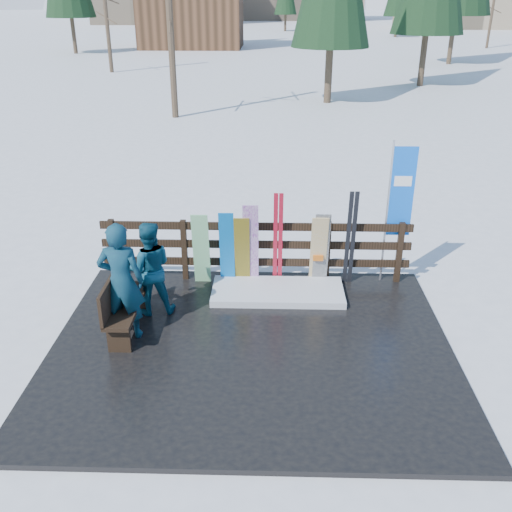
{
  "coord_description": "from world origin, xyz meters",
  "views": [
    {
      "loc": [
        0.28,
        -7.25,
        4.88
      ],
      "look_at": [
        0.04,
        1.0,
        1.1
      ],
      "focal_mm": 40.0,
      "sensor_mm": 36.0,
      "label": 1
    }
  ],
  "objects_px": {
    "person_back": "(149,268)",
    "snowboard_4": "(321,250)",
    "snowboard_5": "(318,251)",
    "bench": "(122,301)",
    "snowboard_1": "(201,249)",
    "rental_flag": "(398,197)",
    "snowboard_0": "(227,249)",
    "person_front": "(121,281)",
    "snowboard_2": "(242,251)",
    "snowboard_3": "(251,245)"
  },
  "relations": [
    {
      "from": "bench",
      "to": "snowboard_2",
      "type": "relative_size",
      "value": 1.11
    },
    {
      "from": "snowboard_0",
      "to": "rental_flag",
      "type": "relative_size",
      "value": 0.55
    },
    {
      "from": "snowboard_1",
      "to": "rental_flag",
      "type": "xyz_separation_m",
      "value": [
        3.45,
        0.27,
        0.91
      ]
    },
    {
      "from": "snowboard_0",
      "to": "snowboard_4",
      "type": "relative_size",
      "value": 0.98
    },
    {
      "from": "snowboard_1",
      "to": "snowboard_2",
      "type": "distance_m",
      "value": 0.73
    },
    {
      "from": "snowboard_2",
      "to": "bench",
      "type": "bearing_deg",
      "value": -137.84
    },
    {
      "from": "snowboard_4",
      "to": "person_back",
      "type": "relative_size",
      "value": 0.91
    },
    {
      "from": "snowboard_1",
      "to": "person_front",
      "type": "height_order",
      "value": "person_front"
    },
    {
      "from": "snowboard_0",
      "to": "person_front",
      "type": "relative_size",
      "value": 0.76
    },
    {
      "from": "snowboard_2",
      "to": "person_back",
      "type": "height_order",
      "value": "person_back"
    },
    {
      "from": "bench",
      "to": "snowboard_1",
      "type": "relative_size",
      "value": 1.07
    },
    {
      "from": "snowboard_0",
      "to": "snowboard_4",
      "type": "xyz_separation_m",
      "value": [
        1.67,
        0.0,
        0.01
      ]
    },
    {
      "from": "snowboard_1",
      "to": "snowboard_3",
      "type": "height_order",
      "value": "snowboard_3"
    },
    {
      "from": "bench",
      "to": "person_front",
      "type": "relative_size",
      "value": 0.81
    },
    {
      "from": "rental_flag",
      "to": "person_back",
      "type": "height_order",
      "value": "rental_flag"
    },
    {
      "from": "rental_flag",
      "to": "person_front",
      "type": "bearing_deg",
      "value": -155.42
    },
    {
      "from": "person_back",
      "to": "rental_flag",
      "type": "bearing_deg",
      "value": -174.92
    },
    {
      "from": "bench",
      "to": "snowboard_0",
      "type": "distance_m",
      "value": 2.21
    },
    {
      "from": "snowboard_4",
      "to": "snowboard_5",
      "type": "bearing_deg",
      "value": 180.0
    },
    {
      "from": "snowboard_2",
      "to": "snowboard_4",
      "type": "bearing_deg",
      "value": 0.0
    },
    {
      "from": "snowboard_2",
      "to": "person_front",
      "type": "relative_size",
      "value": 0.72
    },
    {
      "from": "snowboard_2",
      "to": "rental_flag",
      "type": "distance_m",
      "value": 2.89
    },
    {
      "from": "rental_flag",
      "to": "bench",
      "type": "bearing_deg",
      "value": -157.32
    },
    {
      "from": "snowboard_3",
      "to": "snowboard_0",
      "type": "bearing_deg",
      "value": 180.0
    },
    {
      "from": "snowboard_4",
      "to": "person_back",
      "type": "bearing_deg",
      "value": -160.48
    },
    {
      "from": "person_back",
      "to": "snowboard_0",
      "type": "bearing_deg",
      "value": -151.41
    },
    {
      "from": "snowboard_1",
      "to": "bench",
      "type": "bearing_deg",
      "value": -123.03
    },
    {
      "from": "snowboard_0",
      "to": "person_back",
      "type": "distance_m",
      "value": 1.55
    },
    {
      "from": "bench",
      "to": "person_back",
      "type": "height_order",
      "value": "person_back"
    },
    {
      "from": "snowboard_4",
      "to": "person_back",
      "type": "distance_m",
      "value": 3.02
    },
    {
      "from": "snowboard_1",
      "to": "snowboard_5",
      "type": "xyz_separation_m",
      "value": [
        2.08,
        -0.0,
        -0.01
      ]
    },
    {
      "from": "snowboard_3",
      "to": "snowboard_5",
      "type": "relative_size",
      "value": 1.14
    },
    {
      "from": "bench",
      "to": "snowboard_1",
      "type": "bearing_deg",
      "value": 56.97
    },
    {
      "from": "person_front",
      "to": "person_back",
      "type": "distance_m",
      "value": 0.8
    },
    {
      "from": "snowboard_0",
      "to": "person_front",
      "type": "xyz_separation_m",
      "value": [
        -1.44,
        -1.75,
        0.23
      ]
    },
    {
      "from": "snowboard_2",
      "to": "snowboard_5",
      "type": "relative_size",
      "value": 0.97
    },
    {
      "from": "snowboard_0",
      "to": "rental_flag",
      "type": "xyz_separation_m",
      "value": [
        2.99,
        0.27,
        0.9
      ]
    },
    {
      "from": "snowboard_0",
      "to": "snowboard_1",
      "type": "xyz_separation_m",
      "value": [
        -0.46,
        0.0,
        -0.01
      ]
    },
    {
      "from": "snowboard_1",
      "to": "snowboard_4",
      "type": "height_order",
      "value": "snowboard_4"
    },
    {
      "from": "rental_flag",
      "to": "person_back",
      "type": "relative_size",
      "value": 1.64
    },
    {
      "from": "snowboard_5",
      "to": "rental_flag",
      "type": "height_order",
      "value": "rental_flag"
    },
    {
      "from": "snowboard_1",
      "to": "person_front",
      "type": "bearing_deg",
      "value": -119.14
    },
    {
      "from": "bench",
      "to": "snowboard_5",
      "type": "relative_size",
      "value": 1.08
    },
    {
      "from": "person_back",
      "to": "snowboard_4",
      "type": "bearing_deg",
      "value": -172.49
    },
    {
      "from": "person_front",
      "to": "snowboard_0",
      "type": "bearing_deg",
      "value": -130.0
    },
    {
      "from": "snowboard_3",
      "to": "snowboard_5",
      "type": "height_order",
      "value": "snowboard_3"
    },
    {
      "from": "snowboard_0",
      "to": "snowboard_4",
      "type": "bearing_deg",
      "value": 0.0
    },
    {
      "from": "person_back",
      "to": "snowboard_2",
      "type": "bearing_deg",
      "value": -157.11
    },
    {
      "from": "bench",
      "to": "person_front",
      "type": "xyz_separation_m",
      "value": [
        0.07,
        -0.15,
        0.42
      ]
    },
    {
      "from": "snowboard_2",
      "to": "person_back",
      "type": "distance_m",
      "value": 1.77
    }
  ]
}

